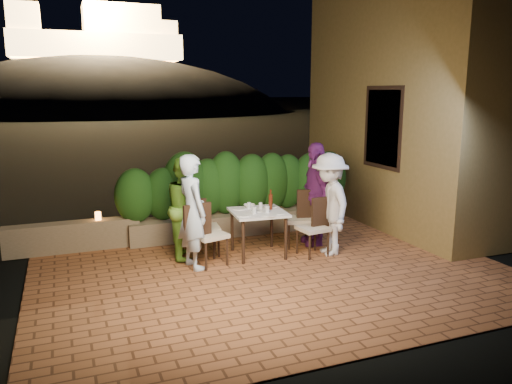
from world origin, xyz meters
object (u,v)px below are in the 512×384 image
chair_left_front (210,234)px  diner_blue (192,212)px  dining_table (258,233)px  parapet_lamp (98,216)px  bowl (249,206)px  chair_right_front (313,227)px  chair_right_back (298,218)px  diner_purple (315,194)px  beer_bottle (271,200)px  chair_left_back (205,227)px  diner_white (329,204)px  diner_green (187,207)px

chair_left_front → diner_blue: 0.46m
dining_table → parapet_lamp: (-2.43, 1.36, 0.20)m
bowl → chair_left_front: (-0.84, -0.48, -0.27)m
chair_right_front → diner_blue: bearing=-11.7°
chair_left_front → parapet_lamp: size_ratio=7.20×
chair_right_back → diner_purple: size_ratio=0.55×
parapet_lamp → chair_left_front: bearing=-44.4°
chair_left_front → diner_blue: diner_blue is taller
beer_bottle → chair_left_front: 1.20m
chair_left_front → diner_purple: diner_purple is taller
beer_bottle → bowl: (-0.27, 0.28, -0.15)m
parapet_lamp → chair_right_front: bearing=-27.4°
chair_left_front → chair_right_front: 1.72m
beer_bottle → diner_blue: size_ratio=0.19×
beer_bottle → chair_left_front: size_ratio=0.33×
bowl → chair_right_front: bearing=-36.8°
chair_left_back → diner_white: diner_white is taller
parapet_lamp → dining_table: bearing=-29.2°
chair_right_back → diner_white: bearing=131.1°
chair_right_front → chair_right_back: chair_right_back is taller
chair_right_back → bowl: bearing=8.0°
bowl → parapet_lamp: (-2.39, 1.04, -0.20)m
bowl → beer_bottle: bearing=-46.9°
chair_left_back → chair_right_front: chair_right_front is taller
bowl → chair_right_back: size_ratio=0.19×
bowl → chair_left_back: chair_left_back is taller
diner_green → diner_white: (2.22, -0.72, 0.02)m
dining_table → diner_green: (-1.10, 0.36, 0.45)m
beer_bottle → chair_left_front: bearing=-170.0°
diner_green → diner_purple: 2.28m
chair_left_back → diner_purple: bearing=2.7°
bowl → chair_right_back: 0.91m
diner_white → diner_purple: (0.05, 0.59, 0.06)m
chair_left_back → diner_green: diner_green is taller
chair_left_back → diner_green: (-0.30, 0.02, 0.35)m
chair_left_back → chair_right_front: (1.64, -0.67, 0.00)m
chair_right_back → diner_green: size_ratio=0.61×
dining_table → chair_left_back: (-0.80, 0.34, 0.11)m
beer_bottle → parapet_lamp: size_ratio=2.41×
beer_bottle → dining_table: bearing=-172.4°
parapet_lamp → bowl: bearing=-23.5°
chair_right_back → parapet_lamp: chair_right_back is taller
chair_right_back → chair_left_front: bearing=27.2°
chair_right_front → bowl: bearing=-44.1°
chair_left_back → chair_left_front: bearing=-92.2°
diner_blue → parapet_lamp: diner_blue is taller
chair_left_back → chair_right_front: bearing=-16.4°
dining_table → chair_left_front: (-0.87, -0.16, 0.13)m
diner_green → parapet_lamp: (-1.32, 1.00, -0.26)m
diner_green → diner_purple: size_ratio=0.91×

